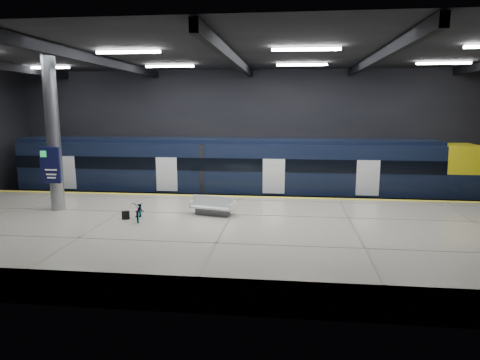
# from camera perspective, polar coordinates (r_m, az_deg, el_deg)

# --- Properties ---
(ground) EXTENTS (30.00, 30.00, 0.00)m
(ground) POSITION_cam_1_polar(r_m,az_deg,el_deg) (19.96, -0.71, -6.96)
(ground) COLOR black
(ground) RESTS_ON ground
(room_shell) EXTENTS (30.10, 16.10, 8.05)m
(room_shell) POSITION_cam_1_polar(r_m,az_deg,el_deg) (19.13, -0.75, 9.69)
(room_shell) COLOR black
(room_shell) RESTS_ON ground
(platform) EXTENTS (30.00, 11.00, 1.10)m
(platform) POSITION_cam_1_polar(r_m,az_deg,el_deg) (17.43, -1.76, -7.56)
(platform) COLOR #BEB7A1
(platform) RESTS_ON ground
(safety_strip) EXTENTS (30.00, 0.40, 0.01)m
(safety_strip) POSITION_cam_1_polar(r_m,az_deg,el_deg) (22.33, 0.18, -2.23)
(safety_strip) COLOR yellow
(safety_strip) RESTS_ON platform
(rails) EXTENTS (30.00, 1.52, 0.16)m
(rails) POSITION_cam_1_polar(r_m,az_deg,el_deg) (25.23, 0.88, -3.23)
(rails) COLOR gray
(rails) RESTS_ON ground
(train) EXTENTS (29.40, 2.84, 3.79)m
(train) POSITION_cam_1_polar(r_m,az_deg,el_deg) (24.82, 1.86, 1.20)
(train) COLOR black
(train) RESTS_ON ground
(bench) EXTENTS (2.03, 1.19, 0.84)m
(bench) POSITION_cam_1_polar(r_m,az_deg,el_deg) (18.59, -3.65, -3.77)
(bench) COLOR #595B60
(bench) RESTS_ON platform
(bicycle) EXTENTS (0.90, 1.63, 0.81)m
(bicycle) POSITION_cam_1_polar(r_m,az_deg,el_deg) (18.23, -13.26, -3.94)
(bicycle) COLOR #99999E
(bicycle) RESTS_ON platform
(pannier_bag) EXTENTS (0.33, 0.24, 0.35)m
(pannier_bag) POSITION_cam_1_polar(r_m,az_deg,el_deg) (18.49, -14.98, -4.55)
(pannier_bag) COLOR black
(pannier_bag) RESTS_ON platform
(info_column) EXTENTS (0.90, 0.78, 6.90)m
(info_column) POSITION_cam_1_polar(r_m,az_deg,el_deg) (20.79, -23.67, 5.42)
(info_column) COLOR #9EA0A5
(info_column) RESTS_ON platform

